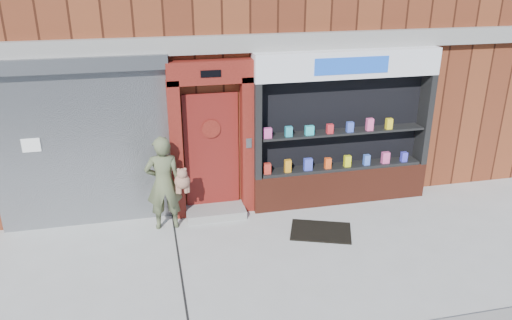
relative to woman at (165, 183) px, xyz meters
name	(u,v)px	position (x,y,z in m)	size (l,w,h in m)	color
ground	(277,260)	(1.66, -1.47, -0.87)	(80.00, 80.00, 0.00)	#9E9E99
shutter_bay	(80,134)	(-1.34, 0.45, 0.85)	(3.10, 0.30, 3.04)	gray
red_door_bay	(212,140)	(0.91, 0.39, 0.59)	(1.52, 0.58, 2.90)	#56140E
pharmacy_bay	(342,135)	(3.40, 0.34, 0.50)	(3.50, 0.41, 3.00)	#602416
woman	(165,183)	(0.00, 0.00, 0.00)	(0.77, 0.44, 1.73)	#52593B
doormat	(321,231)	(2.64, -0.79, -0.86)	(1.05, 0.74, 0.03)	black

